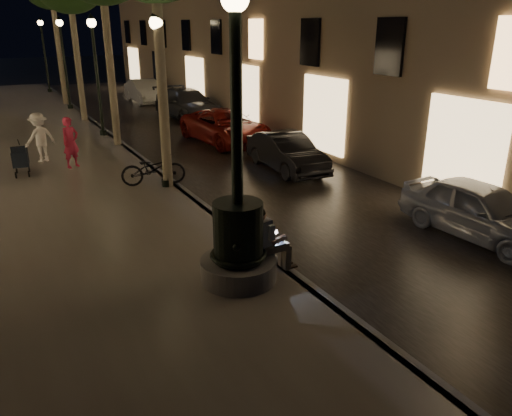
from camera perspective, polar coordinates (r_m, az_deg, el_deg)
ground at (r=21.37m, az=-15.59°, el=7.11°), size 120.00×120.00×0.00m
cobble_lane at (r=22.22m, az=-8.03°, el=8.17°), size 6.00×45.00×0.02m
promenade at (r=20.85m, az=-26.35°, el=5.69°), size 8.00×45.00×0.20m
curb_strip at (r=21.35m, az=-15.62°, el=7.37°), size 0.25×45.00×0.20m
fountain_lamppost at (r=8.89m, az=-2.07°, el=-2.35°), size 1.40×1.40×5.21m
seated_man_laptop at (r=9.28m, az=1.34°, el=-3.43°), size 0.94×0.32×1.32m
lamp_curb_a at (r=14.10m, az=-10.95°, el=14.31°), size 0.36×0.36×4.81m
lamp_curb_b at (r=21.82m, az=-17.87°, el=15.77°), size 0.36×0.36×4.81m
lamp_curb_c at (r=29.69m, az=-21.19°, el=16.39°), size 0.36×0.36×4.81m
lamp_curb_d at (r=37.62m, az=-23.12°, el=16.73°), size 0.36×0.36×4.81m
stroller at (r=17.00m, az=-25.34°, el=5.18°), size 0.54×1.09×1.10m
car_front at (r=12.43m, az=24.27°, el=-0.23°), size 1.72×3.89×1.30m
car_second at (r=16.67m, az=3.52°, el=6.37°), size 1.51×3.79×1.23m
car_third at (r=20.67m, az=-3.46°, el=9.26°), size 2.55×4.93×1.33m
car_rear at (r=26.35m, az=-7.89°, el=11.69°), size 2.32×5.18×1.47m
car_fifth at (r=32.19m, az=-12.61°, el=12.89°), size 1.52×4.25×1.39m
pedestrian_red at (r=17.31m, az=-20.43°, el=7.04°), size 0.71×0.63×1.64m
pedestrian_white at (r=18.43m, az=-23.48°, el=7.41°), size 1.23×1.00×1.66m
bicycle at (r=14.79m, az=-11.66°, el=4.43°), size 1.94×1.08×0.96m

